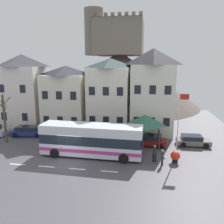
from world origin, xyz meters
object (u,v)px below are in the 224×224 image
at_px(townhouse_01, 67,98).
at_px(pedestrian_00, 162,157).
at_px(transit_bus, 91,140).
at_px(townhouse_02, 110,95).
at_px(flagpole, 179,121).
at_px(pedestrian_02, 142,145).
at_px(townhouse_00, 24,91).
at_px(pedestrian_01, 155,153).
at_px(public_bench, 150,137).
at_px(parked_car_00, 28,131).
at_px(hilltop_castle, 119,76).
at_px(townhouse_03, 152,91).
at_px(bare_tree_01, 4,117).
at_px(harbour_buoy, 175,156).
at_px(bus_shelter, 145,120).
at_px(parked_car_02, 150,140).
at_px(parked_car_01, 193,140).

relative_size(townhouse_01, pedestrian_00, 5.80).
bearing_deg(transit_bus, townhouse_02, 90.18).
bearing_deg(flagpole, pedestrian_02, 172.46).
bearing_deg(townhouse_00, townhouse_01, -0.78).
bearing_deg(pedestrian_01, pedestrian_02, 121.54).
bearing_deg(public_bench, townhouse_00, 168.77).
bearing_deg(parked_car_00, pedestrian_00, -26.50).
height_order(townhouse_01, public_bench, townhouse_01).
bearing_deg(hilltop_castle, townhouse_02, -85.52).
bearing_deg(public_bench, townhouse_03, 87.66).
distance_m(townhouse_02, bare_tree_01, 14.22).
bearing_deg(harbour_buoy, pedestrian_01, -176.96).
xyz_separation_m(townhouse_02, bare_tree_01, (-11.59, -8.00, -1.98)).
bearing_deg(bus_shelter, public_bench, 70.93).
bearing_deg(townhouse_02, townhouse_00, -178.27).
xyz_separation_m(townhouse_03, pedestrian_01, (0.33, -10.50, -4.88)).
xyz_separation_m(transit_bus, parked_car_02, (6.00, 4.16, -1.03)).
distance_m(bus_shelter, public_bench, 3.14).
bearing_deg(flagpole, townhouse_02, 133.47).
height_order(parked_car_02, flagpole, flagpole).
xyz_separation_m(townhouse_02, harbour_buoy, (8.30, -10.62, -4.50)).
bearing_deg(townhouse_02, townhouse_01, -175.60).
xyz_separation_m(pedestrian_02, harbour_buoy, (3.28, -1.98, -0.21)).
xyz_separation_m(townhouse_02, townhouse_03, (5.97, -0.23, 0.65)).
bearing_deg(pedestrian_01, townhouse_01, 141.24).
distance_m(hilltop_castle, bus_shelter, 28.40).
bearing_deg(townhouse_01, pedestrian_00, -39.27).
height_order(townhouse_03, transit_bus, townhouse_03).
xyz_separation_m(bus_shelter, flagpole, (3.44, -3.18, 0.86)).
distance_m(townhouse_03, parked_car_00, 17.76).
relative_size(pedestrian_01, harbour_buoy, 1.46).
bearing_deg(townhouse_03, pedestrian_01, -88.20).
relative_size(parked_car_00, harbour_buoy, 3.96).
relative_size(transit_bus, pedestrian_01, 6.21).
bearing_deg(parked_car_00, hilltop_castle, 65.74).
bearing_deg(townhouse_03, bare_tree_01, -156.15).
height_order(townhouse_00, bus_shelter, townhouse_00).
relative_size(transit_bus, parked_car_01, 2.75).
relative_size(pedestrian_00, pedestrian_01, 0.93).
bearing_deg(bus_shelter, parked_car_01, 6.98).
xyz_separation_m(parked_car_00, flagpole, (18.98, -4.08, 3.23)).
height_order(townhouse_00, pedestrian_01, townhouse_00).
relative_size(townhouse_02, bus_shelter, 2.80).
height_order(townhouse_02, bus_shelter, townhouse_02).
distance_m(parked_car_00, bare_tree_01, 4.09).
bearing_deg(bare_tree_01, bus_shelter, 6.98).
xyz_separation_m(parked_car_01, pedestrian_01, (-4.55, -5.48, 0.31)).
distance_m(townhouse_01, townhouse_03, 12.47).
relative_size(townhouse_00, bare_tree_01, 1.84).
bearing_deg(flagpole, pedestrian_01, -145.65).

